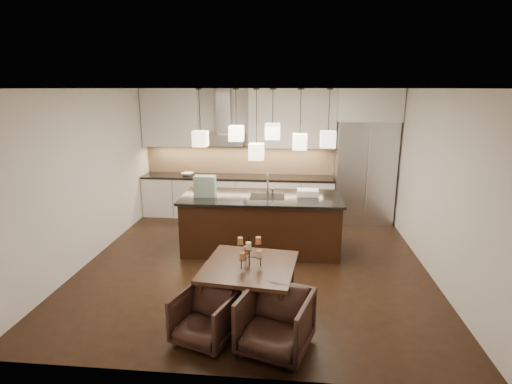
# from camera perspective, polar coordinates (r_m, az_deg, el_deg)

# --- Properties ---
(floor) EXTENTS (5.50, 5.50, 0.02)m
(floor) POSITION_cam_1_polar(r_m,az_deg,el_deg) (6.76, -0.16, -10.00)
(floor) COLOR black
(floor) RESTS_ON ground
(ceiling) EXTENTS (5.50, 5.50, 0.02)m
(ceiling) POSITION_cam_1_polar(r_m,az_deg,el_deg) (6.14, -0.18, 14.68)
(ceiling) COLOR white
(ceiling) RESTS_ON wall_back
(wall_back) EXTENTS (5.50, 0.02, 2.80)m
(wall_back) POSITION_cam_1_polar(r_m,az_deg,el_deg) (9.00, 1.56, 5.65)
(wall_back) COLOR silver
(wall_back) RESTS_ON ground
(wall_front) EXTENTS (5.50, 0.02, 2.80)m
(wall_front) POSITION_cam_1_polar(r_m,az_deg,el_deg) (3.68, -4.43, -7.84)
(wall_front) COLOR silver
(wall_front) RESTS_ON ground
(wall_left) EXTENTS (0.02, 5.50, 2.80)m
(wall_left) POSITION_cam_1_polar(r_m,az_deg,el_deg) (7.12, -22.89, 2.08)
(wall_left) COLOR silver
(wall_left) RESTS_ON ground
(wall_right) EXTENTS (0.02, 5.50, 2.80)m
(wall_right) POSITION_cam_1_polar(r_m,az_deg,el_deg) (6.63, 24.30, 1.08)
(wall_right) COLOR silver
(wall_right) RESTS_ON ground
(refrigerator) EXTENTS (1.20, 0.72, 2.15)m
(refrigerator) POSITION_cam_1_polar(r_m,az_deg,el_deg) (8.79, 15.17, 2.77)
(refrigerator) COLOR #B7B7BA
(refrigerator) RESTS_ON floor
(fridge_panel) EXTENTS (1.26, 0.72, 0.65)m
(fridge_panel) POSITION_cam_1_polar(r_m,az_deg,el_deg) (8.63, 15.79, 11.90)
(fridge_panel) COLOR silver
(fridge_panel) RESTS_ON refrigerator
(lower_cabinets) EXTENTS (4.21, 0.62, 0.88)m
(lower_cabinets) POSITION_cam_1_polar(r_m,az_deg,el_deg) (8.95, -2.63, -0.71)
(lower_cabinets) COLOR silver
(lower_cabinets) RESTS_ON floor
(countertop) EXTENTS (4.21, 0.66, 0.04)m
(countertop) POSITION_cam_1_polar(r_m,az_deg,el_deg) (8.84, -2.66, 2.17)
(countertop) COLOR black
(countertop) RESTS_ON lower_cabinets
(backsplash) EXTENTS (4.21, 0.02, 0.63)m
(backsplash) POSITION_cam_1_polar(r_m,az_deg,el_deg) (9.06, -2.42, 4.64)
(backsplash) COLOR tan
(backsplash) RESTS_ON countertop
(upper_cab_left) EXTENTS (1.25, 0.35, 1.25)m
(upper_cab_left) POSITION_cam_1_polar(r_m,az_deg,el_deg) (9.12, -12.02, 10.36)
(upper_cab_left) COLOR silver
(upper_cab_left) RESTS_ON wall_back
(upper_cab_right) EXTENTS (1.85, 0.35, 1.25)m
(upper_cab_right) POSITION_cam_1_polar(r_m,az_deg,el_deg) (8.70, 5.20, 10.42)
(upper_cab_right) COLOR silver
(upper_cab_right) RESTS_ON wall_back
(hood_canopy) EXTENTS (0.90, 0.52, 0.24)m
(hood_canopy) POSITION_cam_1_polar(r_m,az_deg,el_deg) (8.79, -4.63, 7.50)
(hood_canopy) COLOR #B7B7BA
(hood_canopy) RESTS_ON wall_back
(hood_chimney) EXTENTS (0.30, 0.28, 0.96)m
(hood_chimney) POSITION_cam_1_polar(r_m,az_deg,el_deg) (8.85, -4.58, 11.44)
(hood_chimney) COLOR #B7B7BA
(hood_chimney) RESTS_ON hood_canopy
(fruit_bowl) EXTENTS (0.30, 0.30, 0.06)m
(fruit_bowl) POSITION_cam_1_polar(r_m,az_deg,el_deg) (9.00, -9.77, 2.54)
(fruit_bowl) COLOR silver
(fruit_bowl) RESTS_ON countertop
(island_body) EXTENTS (2.70, 1.12, 0.94)m
(island_body) POSITION_cam_1_polar(r_m,az_deg,el_deg) (7.07, 0.74, -4.63)
(island_body) COLOR black
(island_body) RESTS_ON floor
(island_top) EXTENTS (2.79, 1.21, 0.04)m
(island_top) POSITION_cam_1_polar(r_m,az_deg,el_deg) (6.93, 0.75, -0.77)
(island_top) COLOR black
(island_top) RESTS_ON island_body
(faucet) EXTENTS (0.11, 0.26, 0.41)m
(faucet) POSITION_cam_1_polar(r_m,az_deg,el_deg) (6.97, 1.69, 1.23)
(faucet) COLOR silver
(faucet) RESTS_ON island_top
(tote_bag) EXTENTS (0.37, 0.20, 0.36)m
(tote_bag) POSITION_cam_1_polar(r_m,az_deg,el_deg) (6.91, -7.30, 0.81)
(tote_bag) COLOR #1B4A27
(tote_bag) RESTS_ON island_top
(food_container) EXTENTS (0.37, 0.26, 0.11)m
(food_container) POSITION_cam_1_polar(r_m,az_deg,el_deg) (7.00, 7.42, -0.09)
(food_container) COLOR silver
(food_container) RESTS_ON island_top
(dining_table) EXTENTS (1.23, 1.23, 0.67)m
(dining_table) POSITION_cam_1_polar(r_m,az_deg,el_deg) (5.21, -0.95, -13.71)
(dining_table) COLOR black
(dining_table) RESTS_ON floor
(candelabra) EXTENTS (0.36, 0.36, 0.39)m
(candelabra) POSITION_cam_1_polar(r_m,az_deg,el_deg) (4.98, -0.98, -8.32)
(candelabra) COLOR black
(candelabra) RESTS_ON dining_table
(candle_a) EXTENTS (0.07, 0.07, 0.09)m
(candle_a) POSITION_cam_1_polar(r_m,az_deg,el_deg) (4.97, 0.45, -8.83)
(candle_a) COLOR beige
(candle_a) RESTS_ON candelabra
(candle_b) EXTENTS (0.07, 0.07, 0.09)m
(candle_b) POSITION_cam_1_polar(r_m,az_deg,el_deg) (5.10, -1.40, -8.19)
(candle_b) COLOR #BE5B37
(candle_b) RESTS_ON candelabra
(candle_c) EXTENTS (0.07, 0.07, 0.09)m
(candle_c) POSITION_cam_1_polar(r_m,az_deg,el_deg) (4.91, -1.98, -9.14)
(candle_c) COLOR #A56738
(candle_c) RESTS_ON candelabra
(candle_d) EXTENTS (0.07, 0.07, 0.09)m
(candle_d) POSITION_cam_1_polar(r_m,az_deg,el_deg) (4.99, 0.33, -6.94)
(candle_d) COLOR #BE5B37
(candle_d) RESTS_ON candelabra
(candle_e) EXTENTS (0.07, 0.07, 0.09)m
(candle_e) POSITION_cam_1_polar(r_m,az_deg,el_deg) (4.98, -2.25, -7.01)
(candle_e) COLOR #A56738
(candle_e) RESTS_ON candelabra
(candle_f) EXTENTS (0.07, 0.07, 0.09)m
(candle_f) POSITION_cam_1_polar(r_m,az_deg,el_deg) (4.83, -1.08, -7.71)
(candle_f) COLOR beige
(candle_f) RESTS_ON candelabra
(armchair_left) EXTENTS (0.80, 0.81, 0.58)m
(armchair_left) POSITION_cam_1_polar(r_m,az_deg,el_deg) (4.76, -7.32, -17.37)
(armchair_left) COLOR black
(armchair_left) RESTS_ON floor
(armchair_right) EXTENTS (0.91, 0.92, 0.68)m
(armchair_right) POSITION_cam_1_polar(r_m,az_deg,el_deg) (4.57, 2.78, -18.10)
(armchair_right) COLOR black
(armchair_right) RESTS_ON floor
(pendant_a) EXTENTS (0.24, 0.24, 0.26)m
(pendant_a) POSITION_cam_1_polar(r_m,az_deg,el_deg) (6.88, -7.94, 7.56)
(pendant_a) COLOR #EEE6C2
(pendant_a) RESTS_ON ceiling
(pendant_b) EXTENTS (0.24, 0.24, 0.26)m
(pendant_b) POSITION_cam_1_polar(r_m,az_deg,el_deg) (6.98, -2.82, 8.37)
(pendant_b) COLOR #EEE6C2
(pendant_b) RESTS_ON ceiling
(pendant_c) EXTENTS (0.24, 0.24, 0.26)m
(pendant_c) POSITION_cam_1_polar(r_m,az_deg,el_deg) (6.67, 2.39, 8.66)
(pendant_c) COLOR #EEE6C2
(pendant_c) RESTS_ON ceiling
(pendant_d) EXTENTS (0.24, 0.24, 0.26)m
(pendant_d) POSITION_cam_1_polar(r_m,az_deg,el_deg) (6.75, 6.26, 7.14)
(pendant_d) COLOR #EEE6C2
(pendant_d) RESTS_ON ceiling
(pendant_e) EXTENTS (0.24, 0.24, 0.26)m
(pendant_e) POSITION_cam_1_polar(r_m,az_deg,el_deg) (6.60, 10.23, 7.43)
(pendant_e) COLOR #EEE6C2
(pendant_e) RESTS_ON ceiling
(pendant_f) EXTENTS (0.24, 0.24, 0.26)m
(pendant_f) POSITION_cam_1_polar(r_m,az_deg,el_deg) (6.53, 0.05, 5.79)
(pendant_f) COLOR #EEE6C2
(pendant_f) RESTS_ON ceiling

